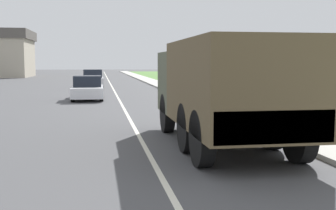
% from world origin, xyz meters
% --- Properties ---
extents(ground_plane, '(180.00, 180.00, 0.00)m').
position_xyz_m(ground_plane, '(0.00, 40.00, 0.00)').
color(ground_plane, '#4C4C4F').
extents(lane_centre_stripe, '(0.12, 120.00, 0.00)m').
position_xyz_m(lane_centre_stripe, '(0.00, 40.00, 0.00)').
color(lane_centre_stripe, silver).
rests_on(lane_centre_stripe, ground).
extents(sidewalk_right, '(1.80, 120.00, 0.12)m').
position_xyz_m(sidewalk_right, '(4.50, 40.00, 0.06)').
color(sidewalk_right, beige).
rests_on(sidewalk_right, ground).
extents(grass_strip_right, '(7.00, 120.00, 0.02)m').
position_xyz_m(grass_strip_right, '(8.90, 40.00, 0.01)').
color(grass_strip_right, '#56843D').
rests_on(grass_strip_right, ground).
extents(military_truck, '(2.39, 6.53, 2.62)m').
position_xyz_m(military_truck, '(1.96, 11.84, 1.51)').
color(military_truck, '#474C38').
rests_on(military_truck, ground).
extents(car_nearest_ahead, '(1.72, 4.10, 1.35)m').
position_xyz_m(car_nearest_ahead, '(-1.75, 26.03, 0.62)').
color(car_nearest_ahead, silver).
rests_on(car_nearest_ahead, ground).
extents(car_second_ahead, '(1.73, 4.09, 1.51)m').
position_xyz_m(car_second_ahead, '(-1.61, 38.03, 0.68)').
color(car_second_ahead, silver).
rests_on(car_second_ahead, ground).
extents(pickup_truck, '(2.02, 5.80, 1.82)m').
position_xyz_m(pickup_truck, '(6.90, 17.98, 0.87)').
color(pickup_truck, silver).
rests_on(pickup_truck, grass_strip_right).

